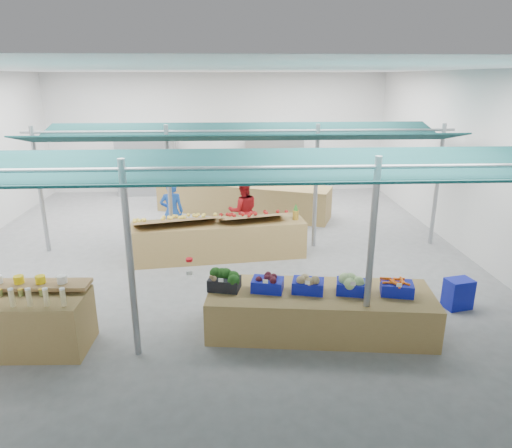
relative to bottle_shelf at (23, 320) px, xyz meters
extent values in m
plane|color=slate|center=(2.77, 3.74, -0.48)|extent=(13.00, 13.00, 0.00)
plane|color=silver|center=(2.77, 3.74, 3.72)|extent=(13.00, 13.00, 0.00)
plane|color=silver|center=(2.77, 10.24, 1.62)|extent=(12.00, 0.00, 12.00)
plane|color=silver|center=(8.77, 3.74, 1.62)|extent=(0.00, 13.00, 13.00)
cylinder|color=gray|center=(-1.23, 4.24, 1.02)|extent=(0.10, 0.10, 3.00)
cylinder|color=gray|center=(1.77, -0.26, 1.02)|extent=(0.10, 0.10, 3.00)
cylinder|color=gray|center=(1.77, 4.24, 1.02)|extent=(0.10, 0.10, 3.00)
cylinder|color=gray|center=(5.27, -0.26, 1.02)|extent=(0.10, 0.10, 3.00)
cylinder|color=gray|center=(5.27, 4.24, 1.02)|extent=(0.10, 0.10, 3.00)
cylinder|color=gray|center=(8.27, 4.24, 1.02)|extent=(0.10, 0.10, 3.00)
cylinder|color=gray|center=(3.52, -0.26, 2.37)|extent=(10.00, 0.06, 0.06)
cylinder|color=gray|center=(3.52, 4.24, 2.37)|extent=(10.00, 0.06, 0.06)
cube|color=#0B2F2D|center=(3.52, -0.91, 2.30)|extent=(9.50, 1.28, 0.30)
cube|color=#0B2F2D|center=(3.52, 0.39, 2.30)|extent=(9.50, 1.28, 0.30)
cube|color=#0B2F2D|center=(3.52, 3.59, 2.30)|extent=(9.50, 1.28, 0.30)
cube|color=#0B2F2D|center=(3.52, 4.89, 2.30)|extent=(9.50, 1.28, 0.30)
cube|color=#B23F33|center=(0.27, 9.74, 0.52)|extent=(2.00, 0.50, 2.00)
cube|color=#B23F33|center=(4.77, 9.74, 0.52)|extent=(2.00, 0.50, 2.00)
cube|color=olive|center=(0.00, -0.04, -0.03)|extent=(2.02, 0.96, 0.88)
cube|color=#997247|center=(0.01, 0.24, 0.48)|extent=(2.00, 0.47, 0.06)
cube|color=olive|center=(4.65, 0.25, -0.12)|extent=(3.76, 1.64, 0.71)
cube|color=olive|center=(2.93, 3.63, -0.05)|extent=(4.06, 1.41, 0.85)
cube|color=olive|center=(3.56, 7.12, 0.00)|extent=(5.35, 2.96, 0.96)
cube|color=#0E169B|center=(7.33, 0.89, -0.20)|extent=(0.52, 0.42, 0.56)
imported|color=blue|center=(1.73, 4.73, 0.32)|extent=(0.62, 0.45, 1.59)
imported|color=maroon|center=(3.53, 4.73, 0.32)|extent=(0.84, 0.69, 1.59)
cube|color=black|center=(3.10, 0.43, 0.33)|extent=(0.57, 0.46, 0.20)
cube|color=white|center=(3.05, 0.22, 0.49)|extent=(0.08, 0.03, 0.06)
cube|color=#0E169B|center=(3.80, 0.35, 0.33)|extent=(0.57, 0.46, 0.20)
cube|color=white|center=(3.75, 0.14, 0.49)|extent=(0.08, 0.03, 0.06)
cube|color=#0E169B|center=(4.45, 0.27, 0.33)|extent=(0.57, 0.46, 0.20)
cube|color=white|center=(4.40, 0.06, 0.49)|extent=(0.08, 0.03, 0.06)
cube|color=#0E169B|center=(5.16, 0.19, 0.33)|extent=(0.57, 0.46, 0.20)
cube|color=white|center=(5.10, -0.03, 0.49)|extent=(0.08, 0.03, 0.06)
cube|color=#0E169B|center=(5.86, 0.10, 0.33)|extent=(0.57, 0.46, 0.20)
cube|color=white|center=(5.81, -0.11, 0.49)|extent=(0.08, 0.03, 0.06)
sphere|color=brown|center=(2.93, 0.33, 0.47)|extent=(0.09, 0.09, 0.09)
sphere|color=brown|center=(2.88, 0.31, 0.51)|extent=(0.06, 0.06, 0.06)
cylinder|color=red|center=(2.51, 0.78, 0.62)|extent=(0.12, 0.12, 0.05)
cube|color=white|center=(2.51, 0.72, 0.40)|extent=(0.10, 0.01, 0.07)
cube|color=#997247|center=(2.00, 3.42, 0.50)|extent=(2.01, 1.10, 0.26)
cube|color=#997247|center=(3.74, 3.63, 0.50)|extent=(1.62, 1.01, 0.26)
cylinder|color=#8C6019|center=(4.73, 3.74, 0.49)|extent=(0.14, 0.14, 0.22)
cone|color=#26661E|center=(4.73, 3.74, 0.68)|extent=(0.12, 0.12, 0.18)
camera|label=1|loc=(3.24, -6.39, 3.56)|focal=32.00mm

